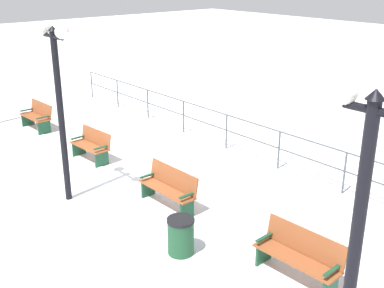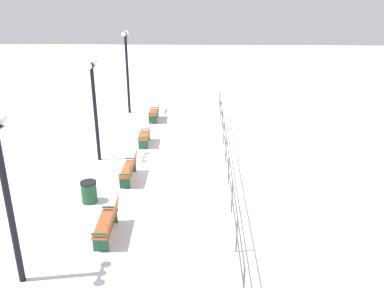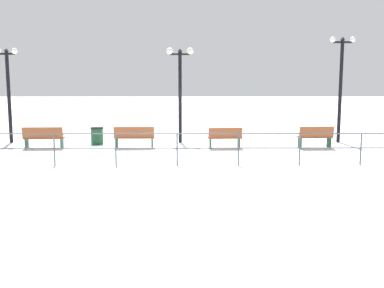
{
  "view_description": "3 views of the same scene",
  "coord_description": "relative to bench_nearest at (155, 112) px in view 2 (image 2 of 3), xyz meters",
  "views": [
    {
      "loc": [
        6.27,
        10.16,
        5.39
      ],
      "look_at": [
        -2.27,
        0.12,
        0.54
      ],
      "focal_mm": 45.22,
      "sensor_mm": 36.0,
      "label": 1
    },
    {
      "loc": [
        -2.86,
        15.56,
        6.72
      ],
      "look_at": [
        -2.34,
        -0.32,
        0.65
      ],
      "focal_mm": 37.17,
      "sensor_mm": 36.0,
      "label": 2
    },
    {
      "loc": [
        -20.25,
        -0.44,
        3.26
      ],
      "look_at": [
        -2.49,
        -0.52,
        0.55
      ],
      "focal_mm": 45.56,
      "sensor_mm": 36.0,
      "label": 3
    }
  ],
  "objects": [
    {
      "name": "lamppost_middle",
      "position": [
        1.72,
        5.69,
        2.44
      ],
      "size": [
        0.31,
        1.21,
        4.25
      ],
      "color": "black",
      "rests_on": "ground"
    },
    {
      "name": "lamppost_near",
      "position": [
        1.72,
        -1.5,
        2.49
      ],
      "size": [
        0.26,
        1.12,
        4.71
      ],
      "color": "black",
      "rests_on": "ground"
    },
    {
      "name": "lamppost_far",
      "position": [
        1.72,
        13.35,
        2.27
      ],
      "size": [
        0.28,
        0.99,
        4.23
      ],
      "color": "black",
      "rests_on": "ground"
    },
    {
      "name": "bench_second",
      "position": [
        -0.01,
        3.79,
        -0.02
      ],
      "size": [
        0.65,
        1.44,
        0.9
      ],
      "rotation": [
        0.0,
        0.0,
        0.07
      ],
      "color": "brown",
      "rests_on": "ground"
    },
    {
      "name": "waterfront_railing",
      "position": [
        -3.68,
        5.69,
        0.28
      ],
      "size": [
        0.05,
        16.9,
        1.12
      ],
      "color": "#4C5156",
      "rests_on": "ground"
    },
    {
      "name": "bench_nearest",
      "position": [
        0.0,
        0.0,
        0.0
      ],
      "size": [
        0.64,
        1.47,
        0.94
      ],
      "rotation": [
        0.0,
        0.0,
        0.05
      ],
      "color": "brown",
      "rests_on": "ground"
    },
    {
      "name": "ground_plane",
      "position": [
        0.09,
        5.69,
        -0.48
      ],
      "size": [
        80.0,
        80.0,
        0.0
      ],
      "primitive_type": "plane",
      "color": "white",
      "rests_on": "ground"
    },
    {
      "name": "bench_fourth",
      "position": [
        -0.0,
        11.37,
        -0.01
      ],
      "size": [
        0.62,
        1.68,
        0.92
      ],
      "rotation": [
        0.0,
        0.0,
        0.04
      ],
      "color": "brown",
      "rests_on": "ground"
    },
    {
      "name": "bench_third",
      "position": [
        0.04,
        7.58,
        0.01
      ],
      "size": [
        0.52,
        1.69,
        0.93
      ],
      "rotation": [
        0.0,
        0.0,
        0.02
      ],
      "color": "brown",
      "rests_on": "ground"
    },
    {
      "name": "trash_bin",
      "position": [
        1.13,
        9.35,
        -0.1
      ],
      "size": [
        0.55,
        0.55,
        0.76
      ],
      "color": "#1E4C2D",
      "rests_on": "ground"
    }
  ]
}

